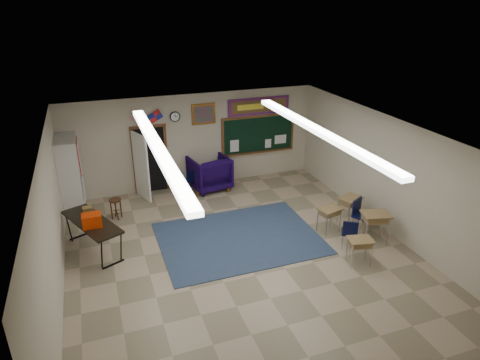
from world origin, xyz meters
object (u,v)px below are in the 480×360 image
object	(u,v)px
folding_table	(94,235)
student_desk_front_right	(350,208)
student_desk_front_left	(329,219)
wingback_armchair	(209,173)
wooden_stool	(116,209)

from	to	relation	value
folding_table	student_desk_front_right	bearing A→B (deg)	-31.09
student_desk_front_left	wingback_armchair	bearing A→B (deg)	106.91
folding_table	wingback_armchair	bearing A→B (deg)	11.62
wingback_armchair	wooden_stool	bearing A→B (deg)	10.44
wingback_armchair	student_desk_front_left	xyz separation A→B (m)	(2.16, -3.74, -0.16)
student_desk_front_left	folding_table	xyz separation A→B (m)	(-5.81, 1.13, 0.06)
folding_table	wooden_stool	size ratio (longest dim) A/B	3.49
student_desk_front_left	wooden_stool	size ratio (longest dim) A/B	1.17
wingback_armchair	student_desk_front_left	world-z (taller)	wingback_armchair
wingback_armchair	student_desk_front_right	distance (m)	4.55
folding_table	student_desk_front_left	bearing A→B (deg)	-34.91
student_desk_front_right	folding_table	xyz separation A→B (m)	(-6.62, 0.84, 0.04)
folding_table	wooden_stool	distance (m)	1.64
student_desk_front_right	wingback_armchair	bearing A→B (deg)	109.46
student_desk_front_right	folding_table	world-z (taller)	folding_table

